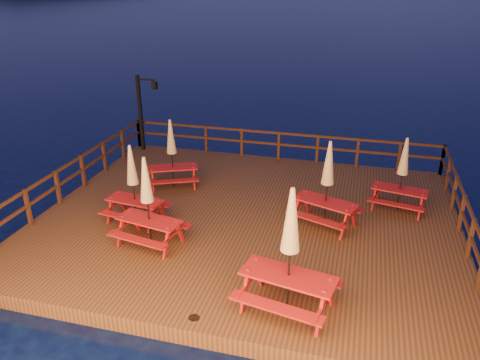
{
  "coord_description": "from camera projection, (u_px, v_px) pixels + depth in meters",
  "views": [
    {
      "loc": [
        2.92,
        -11.83,
        6.93
      ],
      "look_at": [
        -0.4,
        0.6,
        1.27
      ],
      "focal_mm": 35.0,
      "sensor_mm": 36.0,
      "label": 1
    }
  ],
  "objects": [
    {
      "name": "deck_piles",
      "position": [
        248.0,
        237.0,
        14.06
      ],
      "size": [
        11.44,
        9.44,
        1.4
      ],
      "color": "#351B11",
      "rests_on": "ground"
    },
    {
      "name": "deck",
      "position": [
        248.0,
        222.0,
        13.86
      ],
      "size": [
        12.0,
        10.0,
        0.4
      ],
      "primitive_type": "cube",
      "color": "#3E2C14",
      "rests_on": "ground"
    },
    {
      "name": "picnic_table_1",
      "position": [
        290.0,
        249.0,
        9.4
      ],
      "size": [
        2.25,
        1.98,
        2.83
      ],
      "rotation": [
        0.0,
        0.0,
        -0.19
      ],
      "color": "maroon",
      "rests_on": "deck"
    },
    {
      "name": "picnic_table_3",
      "position": [
        147.0,
        200.0,
        11.87
      ],
      "size": [
        1.94,
        1.7,
        2.45
      ],
      "rotation": [
        0.0,
        0.0,
        -0.18
      ],
      "color": "maroon",
      "rests_on": "deck"
    },
    {
      "name": "picnic_table_4",
      "position": [
        327.0,
        183.0,
        12.79
      ],
      "size": [
        2.15,
        1.97,
        2.51
      ],
      "rotation": [
        0.0,
        0.0,
        -0.36
      ],
      "color": "maroon",
      "rests_on": "deck"
    },
    {
      "name": "railing",
      "position": [
        262.0,
        170.0,
        15.04
      ],
      "size": [
        11.8,
        9.75,
        1.1
      ],
      "color": "#351B11",
      "rests_on": "deck"
    },
    {
      "name": "lamp_post",
      "position": [
        143.0,
        106.0,
        18.35
      ],
      "size": [
        0.85,
        0.18,
        3.0
      ],
      "color": "black",
      "rests_on": "deck"
    },
    {
      "name": "picnic_table_0",
      "position": [
        402.0,
        173.0,
        13.72
      ],
      "size": [
        1.83,
        1.61,
        2.29
      ],
      "rotation": [
        0.0,
        0.0,
        -0.2
      ],
      "color": "maroon",
      "rests_on": "deck"
    },
    {
      "name": "picnic_table_2",
      "position": [
        172.0,
        152.0,
        15.29
      ],
      "size": [
        2.02,
        1.87,
        2.31
      ],
      "rotation": [
        0.0,
        0.0,
        0.42
      ],
      "color": "maroon",
      "rests_on": "deck"
    },
    {
      "name": "ground",
      "position": [
        248.0,
        228.0,
        13.94
      ],
      "size": [
        500.0,
        500.0,
        0.0
      ],
      "primitive_type": "plane",
      "color": "black",
      "rests_on": "ground"
    },
    {
      "name": "picnic_table_5",
      "position": [
        133.0,
        183.0,
        13.04
      ],
      "size": [
        1.78,
        1.53,
        2.32
      ],
      "rotation": [
        0.0,
        0.0,
        -0.13
      ],
      "color": "maroon",
      "rests_on": "deck"
    }
  ]
}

